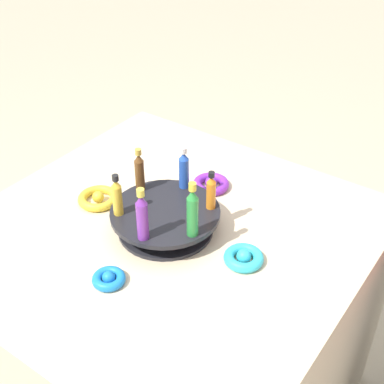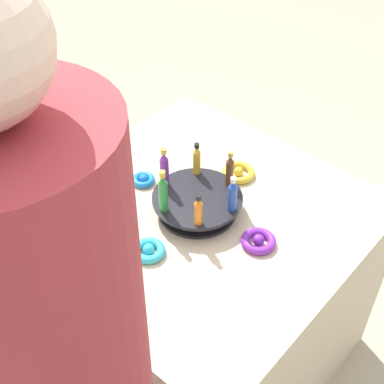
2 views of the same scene
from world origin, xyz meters
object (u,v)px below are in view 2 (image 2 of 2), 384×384
(ribbon_bow_teal, at_px, (149,250))
(ribbon_bow_purple, at_px, (258,241))
(bottle_gold, at_px, (197,160))
(bottle_green, at_px, (163,193))
(bottle_brown, at_px, (230,170))
(bottle_orange, at_px, (198,211))
(display_stand, at_px, (197,203))
(ribbon_bow_gold, at_px, (239,172))
(bottle_blue, at_px, (232,195))
(ribbon_bow_blue, at_px, (143,180))
(bottle_purple, at_px, (164,169))

(ribbon_bow_teal, distance_m, ribbon_bow_purple, 0.32)
(bottle_gold, distance_m, bottle_green, 0.20)
(ribbon_bow_teal, bearing_deg, bottle_brown, -4.18)
(bottle_orange, bearing_deg, ribbon_bow_purple, -56.72)
(ribbon_bow_teal, relative_size, ribbon_bow_purple, 0.93)
(display_stand, xyz_separation_m, bottle_orange, (-0.09, -0.08, 0.08))
(bottle_orange, bearing_deg, bottle_brown, 11.89)
(bottle_green, xyz_separation_m, ribbon_bow_gold, (0.34, -0.02, -0.12))
(ribbon_bow_teal, bearing_deg, bottle_orange, -25.23)
(bottle_blue, relative_size, ribbon_bow_blue, 1.55)
(bottle_brown, height_order, ribbon_bow_teal, bottle_brown)
(ribbon_bow_gold, distance_m, ribbon_bow_teal, 0.46)
(display_stand, height_order, bottle_orange, bottle_orange)
(ribbon_bow_blue, relative_size, ribbon_bow_teal, 0.80)
(bottle_green, xyz_separation_m, bottle_orange, (0.02, -0.11, -0.02))
(ribbon_bow_blue, bearing_deg, bottle_brown, -65.13)
(bottle_blue, xyz_separation_m, ribbon_bow_teal, (-0.25, 0.10, -0.10))
(bottle_green, relative_size, ribbon_bow_purple, 1.40)
(ribbon_bow_blue, relative_size, ribbon_bow_purple, 0.75)
(bottle_green, xyz_separation_m, ribbon_bow_purple, (0.12, -0.26, -0.12))
(bottle_gold, xyz_separation_m, ribbon_bow_teal, (-0.31, -0.09, -0.10))
(bottle_purple, distance_m, bottle_blue, 0.23)
(bottle_gold, relative_size, bottle_blue, 0.95)
(bottle_gold, xyz_separation_m, bottle_orange, (-0.17, -0.16, -0.00))
(ribbon_bow_purple, bearing_deg, bottle_brown, 62.58)
(display_stand, bearing_deg, bottle_gold, 41.89)
(bottle_purple, relative_size, ribbon_bow_purple, 1.33)
(bottle_blue, distance_m, ribbon_bow_teal, 0.29)
(ribbon_bow_gold, xyz_separation_m, ribbon_bow_blue, (-0.24, 0.22, -0.00))
(bottle_green, xyz_separation_m, bottle_blue, (0.13, -0.15, -0.01))
(bottle_brown, bearing_deg, ribbon_bow_teal, 175.82)
(ribbon_bow_purple, bearing_deg, ribbon_bow_teal, 137.89)
(bottle_green, bearing_deg, bottle_orange, -78.11)
(display_stand, xyz_separation_m, ribbon_bow_teal, (-0.23, -0.01, -0.02))
(bottle_orange, relative_size, ribbon_bow_gold, 0.94)
(bottle_orange, distance_m, bottle_blue, 0.12)
(bottle_orange, bearing_deg, bottle_blue, -18.11)
(bottle_purple, xyz_separation_m, bottle_brown, (0.13, -0.15, -0.01))
(bottle_gold, relative_size, bottle_brown, 0.92)
(bottle_brown, height_order, ribbon_bow_blue, bottle_brown)
(bottle_purple, xyz_separation_m, ribbon_bow_blue, (0.01, 0.11, -0.11))
(bottle_green, distance_m, bottle_blue, 0.20)
(bottle_green, distance_m, bottle_orange, 0.12)
(bottle_orange, bearing_deg, ribbon_bow_blue, 76.16)
(bottle_purple, xyz_separation_m, bottle_orange, (-0.06, -0.19, -0.02))
(bottle_brown, xyz_separation_m, ribbon_bow_purple, (-0.10, -0.19, -0.11))
(ribbon_bow_teal, bearing_deg, bottle_blue, -22.18)
(bottle_gold, bearing_deg, display_stand, -138.11)
(ribbon_bow_gold, xyz_separation_m, ribbon_bow_purple, (-0.22, -0.24, 0.00))
(ribbon_bow_teal, bearing_deg, bottle_green, 22.23)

